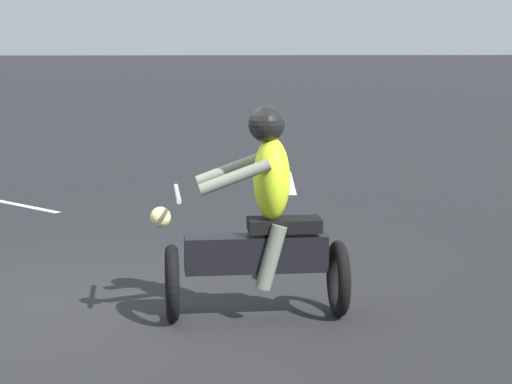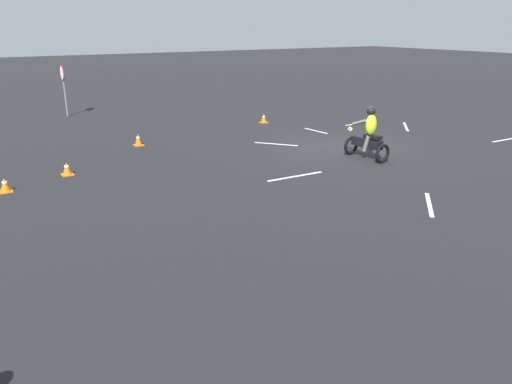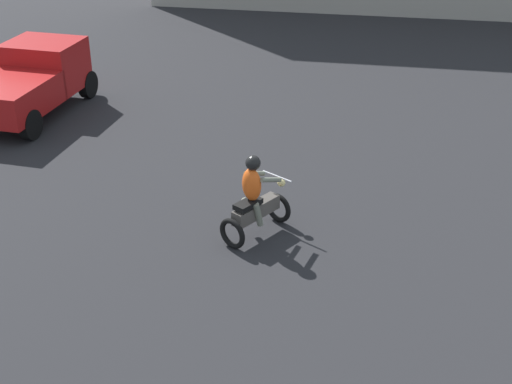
{
  "view_description": "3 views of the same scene",
  "coord_description": "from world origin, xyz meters",
  "views": [
    {
      "loc": [
        -1.24,
        7.9,
        2.29
      ],
      "look_at": [
        -1.49,
        0.4,
        1.0
      ],
      "focal_mm": 70.0,
      "sensor_mm": 36.0,
      "label": 1
    },
    {
      "loc": [
        -12.62,
        11.38,
        4.04
      ],
      "look_at": [
        -4.73,
        6.49,
        0.9
      ],
      "focal_mm": 35.0,
      "sensor_mm": 36.0,
      "label": 2
    },
    {
      "loc": [
        -5.82,
        1.14,
        6.98
      ],
      "look_at": [
        -7.97,
        12.57,
        0.9
      ],
      "focal_mm": 50.0,
      "sensor_mm": 36.0,
      "label": 3
    }
  ],
  "objects": [
    {
      "name": "pickup_truck",
      "position": [
        -14.98,
        17.64,
        0.93
      ],
      "size": [
        2.22,
        4.26,
        1.73
      ],
      "rotation": [
        0.0,
        0.0,
        -0.07
      ],
      "color": "black",
      "rests_on": "ground"
    },
    {
      "name": "motorcycle_rider_background",
      "position": [
        -7.99,
        12.54,
        0.73
      ],
      "size": [
        1.24,
        1.51,
        1.66
      ],
      "rotation": [
        0.0,
        0.0,
        5.74
      ],
      "color": "black",
      "rests_on": "ground"
    }
  ]
}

